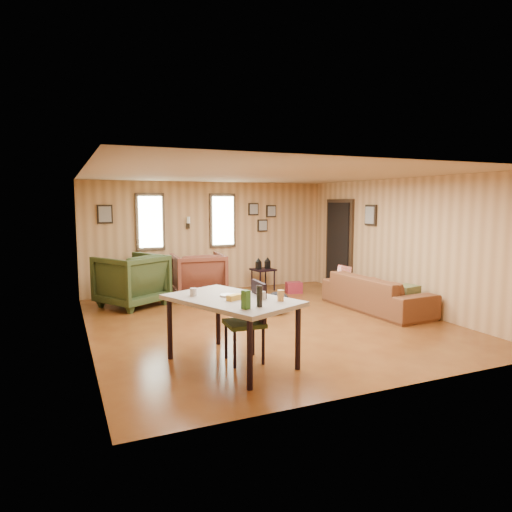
{
  "coord_description": "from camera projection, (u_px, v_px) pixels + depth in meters",
  "views": [
    {
      "loc": [
        -3.07,
        -6.67,
        1.97
      ],
      "look_at": [
        0.0,
        0.4,
        1.05
      ],
      "focal_mm": 32.0,
      "sensor_mm": 36.0,
      "label": 1
    }
  ],
  "objects": [
    {
      "name": "room",
      "position": [
        268.0,
        247.0,
        7.7
      ],
      "size": [
        5.54,
        6.04,
        2.44
      ],
      "color": "brown",
      "rests_on": "ground"
    },
    {
      "name": "sofa",
      "position": [
        376.0,
        287.0,
        8.29
      ],
      "size": [
        0.76,
        2.23,
        0.86
      ],
      "primitive_type": "imported",
      "rotation": [
        0.0,
        0.0,
        1.63
      ],
      "color": "brown",
      "rests_on": "ground"
    },
    {
      "name": "recliner_brown",
      "position": [
        198.0,
        273.0,
        9.29
      ],
      "size": [
        1.07,
        1.01,
        1.03
      ],
      "primitive_type": "imported",
      "rotation": [
        0.0,
        0.0,
        3.06
      ],
      "color": "#532619",
      "rests_on": "ground"
    },
    {
      "name": "recliner_green",
      "position": [
        131.0,
        278.0,
        8.59
      ],
      "size": [
        1.43,
        1.4,
        1.09
      ],
      "primitive_type": "imported",
      "rotation": [
        0.0,
        0.0,
        -2.59
      ],
      "color": "#283417",
      "rests_on": "ground"
    },
    {
      "name": "end_table",
      "position": [
        160.0,
        276.0,
        9.75
      ],
      "size": [
        0.6,
        0.56,
        0.69
      ],
      "rotation": [
        0.0,
        0.0,
        0.13
      ],
      "color": "black",
      "rests_on": "ground"
    },
    {
      "name": "side_table",
      "position": [
        263.0,
        268.0,
        10.2
      ],
      "size": [
        0.51,
        0.51,
        0.73
      ],
      "rotation": [
        0.0,
        0.0,
        0.13
      ],
      "color": "black",
      "rests_on": "ground"
    },
    {
      "name": "cooler",
      "position": [
        294.0,
        288.0,
        9.88
      ],
      "size": [
        0.37,
        0.3,
        0.24
      ],
      "rotation": [
        0.0,
        0.0,
        -0.2
      ],
      "color": "maroon",
      "rests_on": "ground"
    },
    {
      "name": "backpack",
      "position": [
        277.0,
        303.0,
        8.01
      ],
      "size": [
        0.55,
        0.48,
        0.4
      ],
      "rotation": [
        0.0,
        0.0,
        0.35
      ],
      "color": "black",
      "rests_on": "ground"
    },
    {
      "name": "sofa_pillows",
      "position": [
        375.0,
        282.0,
        8.35
      ],
      "size": [
        0.69,
        1.71,
        0.35
      ],
      "rotation": [
        0.0,
        0.0,
        0.18
      ],
      "color": "brown",
      "rests_on": "sofa"
    },
    {
      "name": "dining_table",
      "position": [
        232.0,
        304.0,
        5.47
      ],
      "size": [
        1.52,
        1.86,
        1.06
      ],
      "rotation": [
        0.0,
        0.0,
        0.41
      ],
      "color": "gray",
      "rests_on": "ground"
    },
    {
      "name": "dining_chair",
      "position": [
        250.0,
        317.0,
        5.63
      ],
      "size": [
        0.47,
        0.47,
        0.99
      ],
      "rotation": [
        0.0,
        0.0,
        -0.06
      ],
      "color": "#283417",
      "rests_on": "ground"
    }
  ]
}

